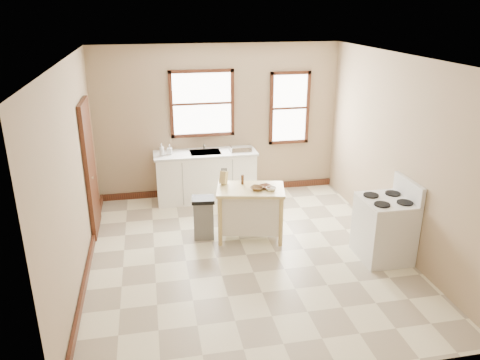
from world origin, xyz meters
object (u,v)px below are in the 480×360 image
Objects in this scene: soap_bottle_a at (162,150)px; trash_bin at (204,218)px; kitchen_island at (250,213)px; gas_stove at (385,220)px; bowl_b at (265,187)px; soap_bottle_b at (170,150)px; pepper_grinder at (242,180)px; knife_block at (224,178)px; bowl_c at (271,189)px; dish_rack at (241,149)px; bowl_a at (257,188)px.

trash_bin is (0.54, -1.46, -0.70)m from soap_bottle_a.
gas_stove reaches higher than kitchen_island.
bowl_b is (1.48, -1.63, -0.18)m from soap_bottle_a.
soap_bottle_b is 1.16× the size of pepper_grinder.
gas_stove is at bearing 2.96° from knife_block.
soap_bottle_a reaches higher than bowl_c.
gas_stove is (1.45, -0.83, -0.27)m from bowl_c.
soap_bottle_a is at bearing 140.38° from kitchen_island.
dish_rack is at bearing 101.45° from knife_block.
bowl_b is at bearing -69.67° from dish_rack.
bowl_c is (0.37, -0.33, -0.05)m from pepper_grinder.
soap_bottle_b is 2.08m from kitchen_island.
bowl_c is at bearing -38.28° from soap_bottle_a.
kitchen_island is 0.68m from knife_block.
bowl_a is (0.45, -0.33, -0.08)m from knife_block.
bowl_a is 0.15m from bowl_b.
kitchen_island is (1.26, -1.60, -0.62)m from soap_bottle_a.
soap_bottle_b is 2.11m from bowl_a.
soap_bottle_a is 1.62m from knife_block.
gas_stove reaches higher than bowl_a.
gas_stove is (1.57, -2.56, -0.38)m from dish_rack.
gas_stove is at bearing -29.66° from bowl_c.
dish_rack is (1.28, -0.06, -0.04)m from soap_bottle_b.
knife_block is 1.33× the size of pepper_grinder.
soap_bottle_a reaches higher than pepper_grinder.
knife_block is (0.89, -1.35, -0.10)m from soap_bottle_a.
soap_bottle_a is 1.10× the size of knife_block.
pepper_grinder is 0.85× the size of bowl_b.
bowl_c is at bearing -41.86° from soap_bottle_b.
soap_bottle_a is at bearing 129.66° from pepper_grinder.
bowl_a and bowl_c have the same top height.
soap_bottle_b is at bearing 137.35° from gas_stove.
bowl_a is 0.29× the size of trash_bin.
soap_bottle_a is at bearing 131.45° from bowl_c.
kitchen_island is at bearing 135.00° from bowl_a.
knife_block is (-0.53, -1.35, -0.04)m from dish_rack.
bowl_a reaches higher than trash_bin.
gas_stove is at bearing -18.27° from trash_bin.
soap_bottle_a is 1.47× the size of pepper_grinder.
soap_bottle_b reaches higher than pepper_grinder.
pepper_grinder is at bearing 10.56° from trash_bin.
soap_bottle_a is 1.71m from trash_bin.
trash_bin is at bearing -175.55° from pepper_grinder.
kitchen_island is at bearing -64.86° from pepper_grinder.
gas_stove reaches higher than soap_bottle_a.
bowl_a is 1.27× the size of bowl_c.
kitchen_island is 0.54m from bowl_c.
soap_bottle_b reaches higher than bowl_c.
gas_stove is (1.51, -0.93, -0.26)m from bowl_b.
soap_bottle_b reaches higher than knife_block.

